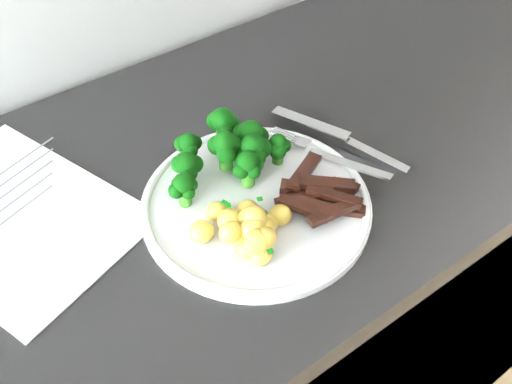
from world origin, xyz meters
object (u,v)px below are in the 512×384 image
object	(u,v)px
counter	(188,369)
potatoes	(248,229)
broccoli	(230,150)
knife	(356,146)
recipe_paper	(14,216)
beef_strips	(321,196)
fork	(332,156)
plate	(256,203)

from	to	relation	value
counter	potatoes	distance (m)	0.50
counter	broccoli	world-z (taller)	broccoli
knife	counter	bearing A→B (deg)	165.60
recipe_paper	potatoes	xyz separation A→B (m)	(0.22, -0.21, 0.03)
counter	beef_strips	xyz separation A→B (m)	(0.17, -0.13, 0.47)
broccoli	recipe_paper	bearing A→B (deg)	158.86
potatoes	recipe_paper	bearing A→B (deg)	135.50
beef_strips	knife	distance (m)	0.13
beef_strips	knife	bearing A→B (deg)	25.75
broccoli	potatoes	world-z (taller)	broccoli
fork	knife	size ratio (longest dim) A/B	0.82
broccoli	knife	world-z (taller)	broccoli
counter	potatoes	bearing A→B (deg)	-64.75
broccoli	knife	size ratio (longest dim) A/B	0.84
recipe_paper	broccoli	xyz separation A→B (m)	(0.27, -0.10, 0.05)
plate	knife	xyz separation A→B (m)	(0.18, 0.01, 0.00)
beef_strips	plate	bearing A→B (deg)	143.10
counter	recipe_paper	bearing A→B (deg)	149.85
plate	broccoli	bearing A→B (deg)	83.76
recipe_paper	fork	xyz separation A→B (m)	(0.39, -0.17, 0.02)
counter	potatoes	size ratio (longest dim) A/B	19.33
plate	recipe_paper	bearing A→B (deg)	146.78
recipe_paper	broccoli	size ratio (longest dim) A/B	2.05
recipe_paper	fork	world-z (taller)	fork
counter	potatoes	world-z (taller)	potatoes
plate	fork	world-z (taller)	fork
beef_strips	knife	size ratio (longest dim) A/B	0.58
counter	beef_strips	world-z (taller)	beef_strips
fork	knife	xyz separation A→B (m)	(0.05, 0.00, -0.01)
plate	fork	xyz separation A→B (m)	(0.13, 0.00, 0.01)
plate	beef_strips	bearing A→B (deg)	-36.90
plate	beef_strips	size ratio (longest dim) A/B	2.40
counter	broccoli	xyz separation A→B (m)	(0.11, -0.01, 0.50)
counter	plate	xyz separation A→B (m)	(0.10, -0.08, 0.46)
recipe_paper	broccoli	world-z (taller)	broccoli
recipe_paper	knife	bearing A→B (deg)	-20.54
plate	potatoes	xyz separation A→B (m)	(-0.04, -0.04, 0.02)
potatoes	knife	xyz separation A→B (m)	(0.22, 0.05, -0.02)
counter	plate	size ratio (longest dim) A/B	8.03
fork	knife	world-z (taller)	fork
recipe_paper	fork	bearing A→B (deg)	-23.43
recipe_paper	broccoli	distance (m)	0.29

